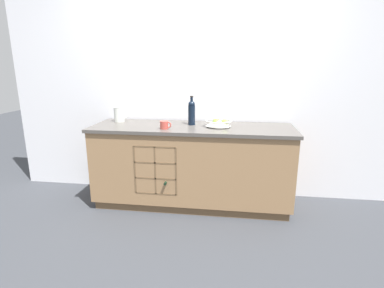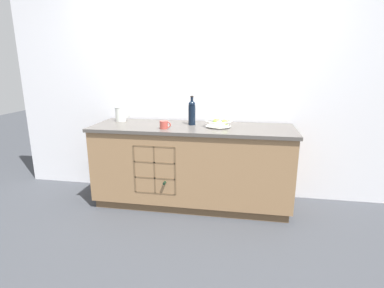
% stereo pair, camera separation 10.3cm
% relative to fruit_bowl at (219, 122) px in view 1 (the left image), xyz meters
% --- Properties ---
extents(ground_plane, '(14.00, 14.00, 0.00)m').
position_rel_fruit_bowl_xyz_m(ground_plane, '(-0.28, -0.01, -0.93)').
color(ground_plane, '#383A3F').
extents(back_wall, '(4.51, 0.06, 2.55)m').
position_rel_fruit_bowl_xyz_m(back_wall, '(-0.28, 0.37, 0.34)').
color(back_wall, white).
rests_on(back_wall, ground_plane).
extents(kitchen_island, '(2.15, 0.69, 0.89)m').
position_rel_fruit_bowl_xyz_m(kitchen_island, '(-0.28, -0.02, -0.48)').
color(kitchen_island, brown).
rests_on(kitchen_island, ground_plane).
extents(fruit_bowl, '(0.29, 0.29, 0.09)m').
position_rel_fruit_bowl_xyz_m(fruit_bowl, '(0.00, 0.00, 0.00)').
color(fruit_bowl, silver).
rests_on(fruit_bowl, kitchen_island).
extents(white_pitcher, '(0.18, 0.12, 0.17)m').
position_rel_fruit_bowl_xyz_m(white_pitcher, '(-1.14, 0.14, 0.04)').
color(white_pitcher, silver).
rests_on(white_pitcher, kitchen_island).
extents(ceramic_mug, '(0.12, 0.08, 0.08)m').
position_rel_fruit_bowl_xyz_m(ceramic_mug, '(-0.54, -0.19, -0.00)').
color(ceramic_mug, '#B7473D').
rests_on(ceramic_mug, kitchen_island).
extents(standing_wine_bottle, '(0.08, 0.08, 0.31)m').
position_rel_fruit_bowl_xyz_m(standing_wine_bottle, '(-0.30, 0.07, 0.09)').
color(standing_wine_bottle, black).
rests_on(standing_wine_bottle, kitchen_island).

